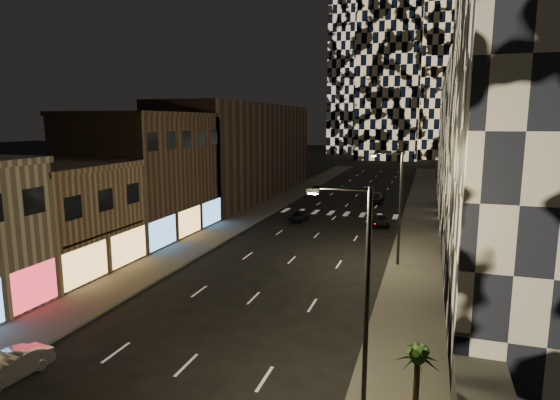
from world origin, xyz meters
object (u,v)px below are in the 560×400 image
Objects in this scene: car_dark_midlane at (299,216)px; car_dark_rightlane at (381,221)px; car_dark_oncoming at (376,197)px; streetlight_near at (361,284)px; streetlight_far at (397,201)px; car_silver_parked at (9,368)px; palm_tree at (417,362)px.

car_dark_midlane is 9.28m from car_dark_rightlane.
streetlight_near is at bearing 97.00° from car_dark_oncoming.
car_dark_oncoming is (7.00, 16.06, 0.11)m from car_dark_midlane.
streetlight_far is (0.00, 20.00, 0.00)m from streetlight_near.
car_dark_oncoming is at bearing 71.77° from car_dark_midlane.
car_silver_parked is at bearing 80.25° from car_dark_oncoming.
streetlight_near is 1.00× the size of streetlight_far.
car_dark_oncoming is 15.58m from car_dark_rightlane.
palm_tree is (2.25, -1.06, -2.33)m from streetlight_near.
car_dark_midlane is 0.91× the size of car_dark_rightlane.
streetlight_near is 16.20m from car_silver_parked.
car_dark_oncoming reaches higher than car_silver_parked.
car_dark_midlane is at bearing 111.97° from palm_tree.
streetlight_far is 2.59× the size of palm_tree.
car_dark_midlane is at bearing 109.28° from streetlight_near.
car_silver_parked is 39.28m from car_dark_rightlane.
streetlight_near and streetlight_far have the same top height.
streetlight_far is at bearing 100.66° from car_dark_oncoming.
car_dark_rightlane is (-2.60, 34.54, -4.79)m from streetlight_near.
car_dark_midlane is at bearing 91.23° from car_silver_parked.
car_silver_parked is 0.75× the size of car_dark_oncoming.
streetlight_near reaches higher than car_dark_rightlane.
streetlight_near is 3.41m from palm_tree.
streetlight_near reaches higher than palm_tree.
palm_tree reaches higher than car_silver_parked.
car_silver_parked is at bearing -114.15° from car_dark_rightlane.
palm_tree reaches higher than car_dark_rightlane.
car_silver_parked is at bearing -174.84° from palm_tree.
car_dark_rightlane is at bearing 99.78° from car_dark_oncoming.
streetlight_far is at bearing 96.09° from palm_tree.
streetlight_far is 18.87m from car_dark_midlane.
palm_tree is (17.51, 1.58, 2.40)m from car_silver_parked.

